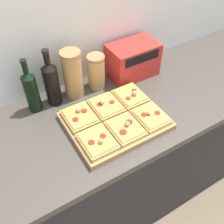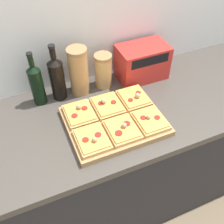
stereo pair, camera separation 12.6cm
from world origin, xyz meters
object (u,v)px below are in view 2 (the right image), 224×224
Objects in this scene: olive_oil_bottle at (37,83)px; grain_jar_short at (103,71)px; grain_jar_tall at (79,71)px; toaster_oven at (142,62)px; wine_bottle at (57,77)px; cutting_board at (114,121)px.

olive_oil_bottle is 0.36m from grain_jar_short.
grain_jar_tall is 0.37m from toaster_oven.
wine_bottle is 0.12m from grain_jar_tall.
wine_bottle is 1.60× the size of grain_jar_short.
grain_jar_short is at bearing 78.11° from cutting_board.
toaster_oven is (0.30, 0.29, 0.08)m from cutting_board.
wine_bottle is 0.49m from toaster_oven.
wine_bottle is 0.26m from grain_jar_short.
toaster_oven is at bearing -1.44° from grain_jar_tall.
olive_oil_bottle is at bearing 179.10° from toaster_oven.
grain_jar_short is at bearing 0.00° from olive_oil_bottle.
grain_jar_tall reaches higher than toaster_oven.
cutting_board is 1.54× the size of olive_oil_bottle.
olive_oil_bottle is 0.59m from toaster_oven.
grain_jar_short is at bearing 0.00° from wine_bottle.
grain_jar_tall is (0.12, 0.00, 0.00)m from wine_bottle.
olive_oil_bottle is (-0.30, 0.30, 0.11)m from cutting_board.
wine_bottle reaches higher than olive_oil_bottle.
olive_oil_bottle is at bearing -180.00° from grain_jar_short.
grain_jar_short is (0.06, 0.30, 0.08)m from cutting_board.
cutting_board is 1.72× the size of grain_jar_tall.
wine_bottle is 1.18× the size of grain_jar_tall.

